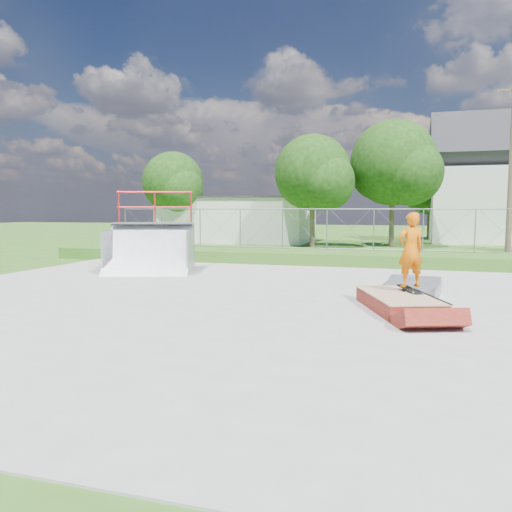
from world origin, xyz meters
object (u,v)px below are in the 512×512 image
at_px(quarter_pipe, 149,232).
at_px(flat_bank_ramp, 412,288).
at_px(skater, 411,253).
at_px(grind_box, 399,303).

bearing_deg(quarter_pipe, flat_bank_ramp, -31.07).
bearing_deg(flat_bank_ramp, quarter_pipe, 175.22).
bearing_deg(skater, grind_box, 34.66).
distance_m(grind_box, skater, 1.19).
height_order(quarter_pipe, flat_bank_ramp, quarter_pipe).
relative_size(grind_box, skater, 1.68).
height_order(quarter_pipe, skater, quarter_pipe).
height_order(flat_bank_ramp, skater, skater).
xyz_separation_m(grind_box, flat_bank_ramp, (0.31, 2.26, 0.01)).
bearing_deg(quarter_pipe, skater, -41.76).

